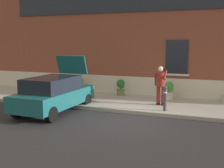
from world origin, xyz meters
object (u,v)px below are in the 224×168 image
object	(u,v)px
bollard_near_person	(165,97)
planter_cream	(169,90)
planter_olive	(121,87)
hatchback_car_teal	(54,93)
person_on_phone	(161,83)
planter_terracotta	(80,84)

from	to	relation	value
bollard_near_person	planter_cream	bearing A→B (deg)	96.52
bollard_near_person	planter_olive	bearing A→B (deg)	138.07
bollard_near_person	planter_cream	world-z (taller)	bollard_near_person
hatchback_car_teal	person_on_phone	world-z (taller)	hatchback_car_teal
person_on_phone	planter_terracotta	distance (m)	5.26
bollard_near_person	planter_olive	size ratio (longest dim) A/B	1.22
hatchback_car_teal	planter_olive	size ratio (longest dim) A/B	4.77
person_on_phone	planter_terracotta	xyz separation A→B (m)	(-4.93, 1.76, -0.54)
person_on_phone	planter_terracotta	bearing A→B (deg)	174.03
hatchback_car_teal	planter_cream	bearing A→B (deg)	42.94
hatchback_car_teal	planter_terracotta	bearing A→B (deg)	102.56
person_on_phone	planter_cream	world-z (taller)	person_on_phone
planter_terracotta	planter_olive	world-z (taller)	same
planter_terracotta	planter_olive	distance (m)	2.53
hatchback_car_teal	planter_cream	xyz separation A→B (m)	(4.14, 3.85, -0.19)
planter_terracotta	bollard_near_person	bearing A→B (deg)	-27.33
hatchback_car_teal	planter_olive	distance (m)	4.14
hatchback_car_teal	bollard_near_person	xyz separation A→B (m)	(4.43, 1.28, -0.09)
person_on_phone	planter_olive	distance (m)	2.91
hatchback_car_teal	person_on_phone	size ratio (longest dim) A/B	2.35
hatchback_car_teal	planter_terracotta	distance (m)	4.13
person_on_phone	planter_terracotta	world-z (taller)	person_on_phone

